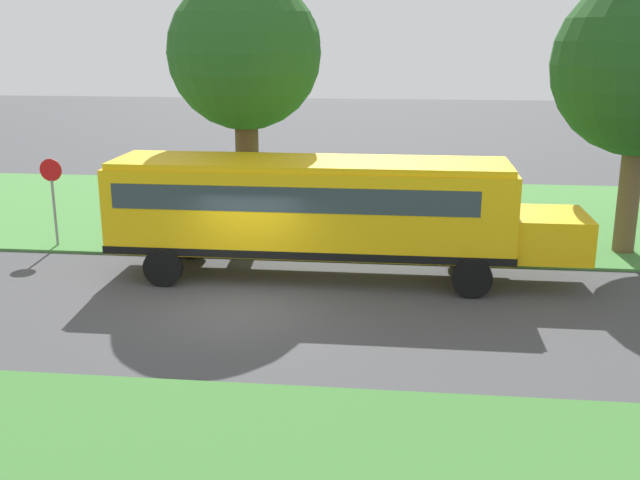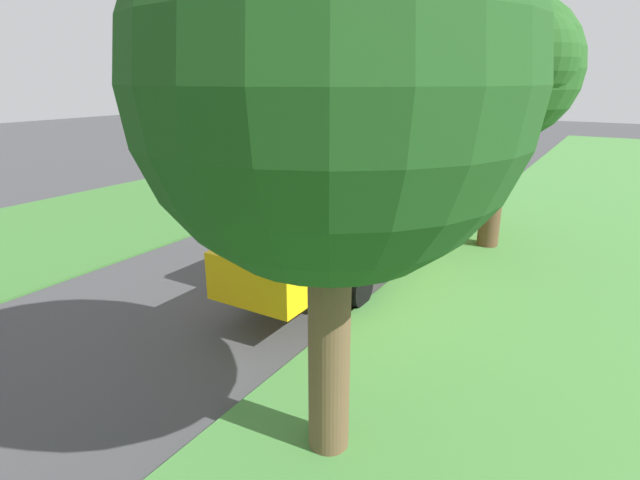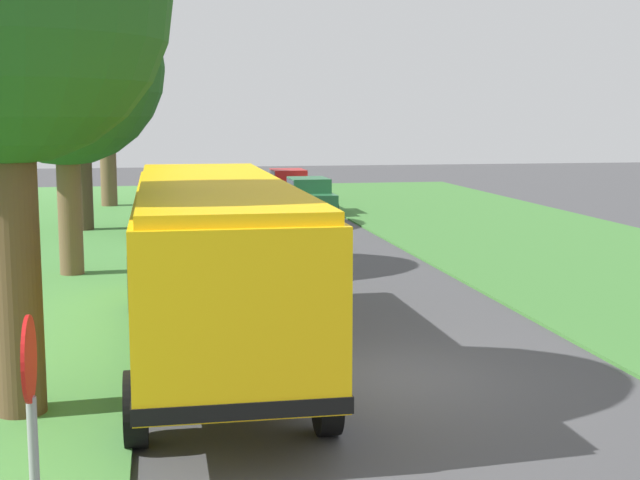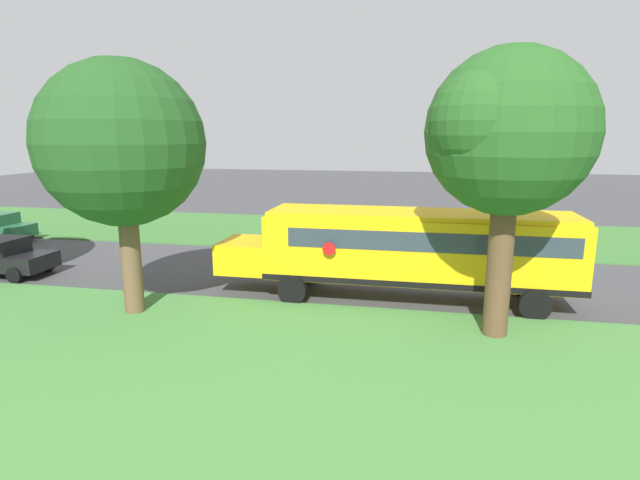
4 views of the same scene
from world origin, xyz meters
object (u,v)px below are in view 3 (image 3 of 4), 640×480
at_px(car_green_middle, 308,193).
at_px(oak_tree_roadside_mid, 68,64).
at_px(stop_sign, 33,442).
at_px(school_bus, 213,251).
at_px(oak_tree_far_end, 78,70).
at_px(oak_tree_across_road, 107,80).
at_px(car_red_furthest, 288,183).
at_px(car_black_nearest, 181,210).

distance_m(car_green_middle, oak_tree_roadside_mid, 16.93).
distance_m(car_green_middle, stop_sign, 31.78).
bearing_deg(oak_tree_roadside_mid, school_bus, -70.56).
xyz_separation_m(oak_tree_roadside_mid, oak_tree_far_end, (-0.53, 9.47, 0.29)).
height_order(car_green_middle, oak_tree_across_road, oak_tree_across_road).
bearing_deg(school_bus, car_green_middle, 76.31).
bearing_deg(car_red_furthest, car_green_middle, -90.00).
bearing_deg(car_green_middle, oak_tree_roadside_mid, -121.78).
distance_m(car_green_middle, oak_tree_across_road, 10.82).
bearing_deg(car_green_middle, oak_tree_far_end, -154.39).
relative_size(car_red_furthest, oak_tree_across_road, 0.51).
xyz_separation_m(car_black_nearest, car_green_middle, (5.60, 5.73, 0.00)).
xyz_separation_m(car_green_middle, oak_tree_roadside_mid, (-8.57, -13.83, 4.65)).
bearing_deg(car_black_nearest, stop_sign, -94.09).
bearing_deg(school_bus, stop_sign, -102.87).
height_order(car_red_furthest, oak_tree_roadside_mid, oak_tree_roadside_mid).
relative_size(car_green_middle, stop_sign, 1.61).
distance_m(car_red_furthest, stop_sign, 37.72).
height_order(car_black_nearest, oak_tree_roadside_mid, oak_tree_roadside_mid).
relative_size(school_bus, car_green_middle, 2.82).
relative_size(car_green_middle, oak_tree_far_end, 0.50).
distance_m(school_bus, car_red_furthest, 29.18).
height_order(car_red_furthest, stop_sign, stop_sign).
height_order(car_black_nearest, oak_tree_far_end, oak_tree_far_end).
relative_size(oak_tree_roadside_mid, oak_tree_across_road, 0.94).
height_order(car_green_middle, oak_tree_far_end, oak_tree_far_end).
bearing_deg(oak_tree_across_road, school_bus, -83.50).
height_order(oak_tree_roadside_mid, oak_tree_far_end, oak_tree_far_end).
bearing_deg(car_red_furthest, oak_tree_far_end, -131.06).
distance_m(car_red_furthest, oak_tree_far_end, 14.71).
bearing_deg(oak_tree_roadside_mid, stop_sign, -86.07).
height_order(oak_tree_roadside_mid, stop_sign, oak_tree_roadside_mid).
xyz_separation_m(car_green_middle, car_red_furthest, (0.00, 6.09, 0.00)).
bearing_deg(oak_tree_far_end, car_black_nearest, -21.39).
relative_size(car_black_nearest, oak_tree_across_road, 0.51).
height_order(car_red_furthest, oak_tree_across_road, oak_tree_across_road).
height_order(school_bus, car_red_furthest, school_bus).
bearing_deg(oak_tree_far_end, oak_tree_roadside_mid, -86.81).
distance_m(school_bus, oak_tree_far_end, 18.95).
distance_m(car_red_furthest, oak_tree_across_road, 10.03).
bearing_deg(oak_tree_far_end, stop_sign, -86.33).
height_order(school_bus, car_green_middle, school_bus).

